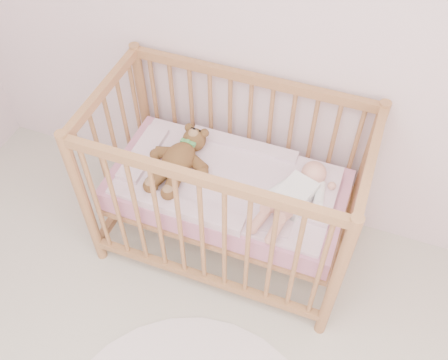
% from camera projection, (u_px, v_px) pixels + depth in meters
% --- Properties ---
extents(wall_back, '(4.00, 0.02, 2.70)m').
position_uv_depth(wall_back, '(313.00, 11.00, 2.15)').
color(wall_back, silver).
rests_on(wall_back, floor).
extents(crib, '(1.36, 0.76, 1.00)m').
position_uv_depth(crib, '(227.00, 188.00, 2.61)').
color(crib, '#B7794E').
rests_on(crib, floor).
extents(mattress, '(1.22, 0.62, 0.13)m').
position_uv_depth(mattress, '(227.00, 190.00, 2.63)').
color(mattress, pink).
rests_on(mattress, crib).
extents(blanket, '(1.10, 0.58, 0.06)m').
position_uv_depth(blanket, '(227.00, 181.00, 2.57)').
color(blanket, pink).
rests_on(blanket, mattress).
extents(baby, '(0.44, 0.62, 0.14)m').
position_uv_depth(baby, '(295.00, 193.00, 2.42)').
color(baby, white).
rests_on(baby, blanket).
extents(teddy_bear, '(0.40, 0.53, 0.14)m').
position_uv_depth(teddy_bear, '(178.00, 159.00, 2.55)').
color(teddy_bear, brown).
rests_on(teddy_bear, blanket).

